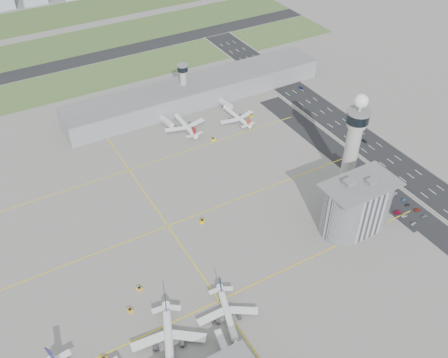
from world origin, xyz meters
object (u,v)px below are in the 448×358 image
tug_3 (202,221)px  car_lot_2 (397,212)px  car_lot_4 (381,199)px  airplane_far_b (237,114)px  airplane_near_b (168,338)px  car_lot_7 (417,210)px  car_lot_8 (407,205)px  jet_bridge_far_0 (161,119)px  jet_bridge_far_1 (220,102)px  tug_1 (130,310)px  admin_building (357,205)px  tug_5 (251,115)px  control_tower (354,139)px  car_lot_6 (425,216)px  airplane_near_c (228,313)px  car_lot_11 (385,184)px  car_lot_1 (404,216)px  tug_2 (139,289)px  car_hw_2 (301,88)px  car_hw_4 (248,63)px  car_lot_5 (371,188)px  car_lot_0 (413,224)px  airplane_far_a (184,122)px  secondary_tower (183,81)px  tug_4 (213,139)px  car_lot_3 (386,202)px  car_hw_1 (364,141)px  car_lot_9 (404,200)px

tug_3 → car_lot_2: tug_3 is taller
car_lot_4 → airplane_far_b: bearing=18.5°
airplane_near_b → car_lot_7: size_ratio=10.23×
airplane_far_b → car_lot_4: airplane_far_b is taller
car_lot_8 → jet_bridge_far_0: bearing=30.5°
jet_bridge_far_1 → tug_1: 197.09m
admin_building → tug_5: bearing=84.4°
tug_1 → control_tower: bearing=-8.1°
car_lot_6 → airplane_near_c: bearing=88.7°
tug_1 → car_lot_11: bearing=-13.2°
tug_1 → car_lot_1: size_ratio=0.77×
tug_2 → tug_5: 175.04m
jet_bridge_far_1 → car_hw_2: 71.59m
tug_1 → car_hw_4: tug_1 is taller
jet_bridge_far_1 → car_lot_1: bearing=0.8°
jet_bridge_far_1 → car_lot_6: jet_bridge_far_1 is taller
jet_bridge_far_1 → car_lot_5: (31.66, -135.20, -2.20)m
tug_3 → car_lot_8: (113.29, -48.63, -0.41)m
tug_1 → car_lot_7: tug_1 is taller
control_tower → car_lot_6: (21.04, -45.86, -34.46)m
airplane_near_c → car_lot_1: size_ratio=9.31×
car_lot_7 → car_hw_2: bearing=-2.4°
airplane_near_c → airplane_far_b: bearing=164.1°
airplane_near_b → car_lot_0: bearing=111.8°
car_lot_0 → car_lot_11: (11.23, 34.55, 0.02)m
airplane_far_a → car_lot_0: airplane_far_a is taller
tug_2 → secondary_tower: bearing=30.6°
tug_4 → car_lot_0: bearing=-155.2°
secondary_tower → car_lot_4: size_ratio=9.25×
car_lot_4 → jet_bridge_far_0: bearing=33.6°
airplane_far_a → car_lot_8: 162.42m
admin_building → tug_2: bearing=171.8°
car_lot_1 → car_lot_2: 4.57m
tug_2 → car_lot_1: tug_2 is taller
tug_4 → car_lot_11: (69.99, -96.92, -0.29)m
secondary_tower → car_lot_11: size_ratio=7.14×
car_lot_0 → car_lot_11: 36.33m
car_hw_4 → car_lot_6: bearing=-91.7°
airplane_near_b → car_lot_3: 156.26m
car_lot_0 → car_hw_1: bearing=-28.0°
tug_1 → car_lot_9: bearing=-18.8°
car_hw_2 → car_lot_8: bearing=-107.4°
admin_building → car_lot_0: bearing=-28.8°
airplane_far_b → car_lot_6: bearing=-168.4°
car_lot_5 → car_lot_7: size_ratio=0.98×
car_lot_3 → tug_5: bearing=17.4°
car_lot_1 → car_hw_4: bearing=-5.7°
jet_bridge_far_0 → car_lot_7: bearing=19.2°
jet_bridge_far_0 → car_lot_9: size_ratio=3.89×
jet_bridge_far_1 → car_lot_7: (41.66, -163.68, -2.27)m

